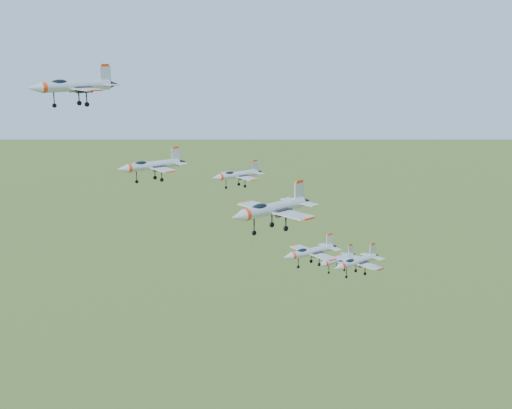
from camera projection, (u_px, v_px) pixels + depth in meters
jet_lead at (73, 86)px, 101.48m from camera, size 14.02×11.58×3.75m
jet_left_high at (151, 165)px, 105.26m from camera, size 11.52×9.46×3.09m
jet_right_high at (271, 209)px, 90.12m from camera, size 14.05×11.72×3.76m
jet_left_low at (237, 175)px, 122.74m from camera, size 10.57×8.66×2.84m
jet_right_low at (310, 252)px, 107.47m from camera, size 10.59×8.68×2.84m
jet_trail at (356, 262)px, 123.26m from camera, size 11.81×9.81×3.15m
jet_extra at (337, 260)px, 134.84m from camera, size 10.81×9.01×2.89m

